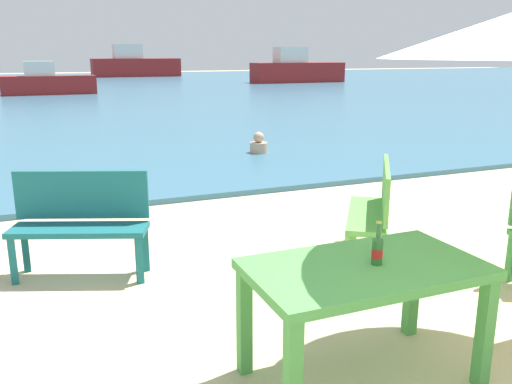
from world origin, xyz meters
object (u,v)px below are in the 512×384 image
Objects in this scene: bench_green_left at (375,206)px; boat_cargo_ship at (135,65)px; boat_fishing_trawler at (48,83)px; beer_bottle_amber at (377,249)px; boat_ferry at (297,70)px; bench_teal_center at (80,218)px; picnic_table_green at (365,281)px; swimmer_person at (259,145)px.

bench_green_left is 0.17× the size of boat_cargo_ship.
boat_fishing_trawler is 0.59× the size of boat_cargo_ship.
boat_ferry reaches higher than beer_bottle_amber.
beer_bottle_amber is 0.22× the size of bench_green_left.
bench_green_left is at bearing 55.34° from beer_bottle_amber.
boat_ferry reaches higher than bench_teal_center.
beer_bottle_amber is 33.92m from boat_ferry.
boat_fishing_trawler is (-2.16, 23.52, 0.09)m from bench_green_left.
bench_teal_center is 0.20× the size of boat_ferry.
boat_cargo_ship is (6.48, 43.98, 0.17)m from beer_bottle_amber.
picnic_table_green is 7.48m from swimmer_person.
boat_ferry is (16.29, 28.13, 0.36)m from bench_teal_center.
bench_teal_center is 0.30× the size of boat_fishing_trawler.
bench_green_left is at bearing 53.58° from picnic_table_green.
boat_fishing_trawler is at bearing 92.13° from picnic_table_green.
bench_teal_center is at bearing -91.24° from boat_fishing_trawler.
bench_green_left is (1.17, 1.69, -0.31)m from beer_bottle_amber.
boat_cargo_ship is at bearing 79.15° from bench_teal_center.
boat_fishing_trawler is 20.21m from boat_cargo_ship.
boat_fishing_trawler is 16.67m from boat_ferry.
swimmer_person is at bearing 72.10° from picnic_table_green.
boat_fishing_trawler is at bearing 88.76° from bench_teal_center.
bench_green_left is at bearing -84.74° from boat_fishing_trawler.
bench_teal_center is 42.35m from boat_cargo_ship.
bench_teal_center is at bearing 165.22° from bench_green_left.
boat_cargo_ship reaches higher than picnic_table_green.
bench_teal_center is (-1.43, 2.36, -0.11)m from picnic_table_green.
picnic_table_green is 1.12× the size of bench_teal_center.
bench_green_left is 42.63m from boat_cargo_ship.
boat_cargo_ship reaches higher than swimmer_person.
boat_cargo_ship is at bearing 82.84° from bench_green_left.
beer_bottle_amber is at bearing -58.02° from bench_teal_center.
boat_ferry reaches higher than picnic_table_green.
picnic_table_green is 0.22× the size of boat_ferry.
beer_bottle_amber is (0.06, -0.02, 0.20)m from picnic_table_green.
boat_ferry is at bearing 64.70° from bench_green_left.
boat_ferry is at bearing 59.93° from bench_teal_center.
picnic_table_green is at bearing -115.98° from boat_ferry.
beer_bottle_amber is 2.83m from bench_teal_center.
picnic_table_green is 3.41× the size of swimmer_person.
bench_teal_center and bench_green_left have the same top height.
beer_bottle_amber is 7.50m from swimmer_person.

